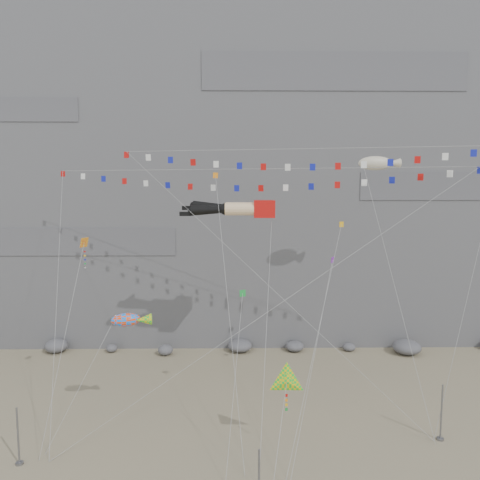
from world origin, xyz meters
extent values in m
plane|color=gray|center=(0.00, 0.00, 0.00)|extent=(120.00, 120.00, 0.00)
cube|color=slate|center=(0.00, 32.00, 25.00)|extent=(80.00, 28.00, 50.00)
cylinder|color=slate|center=(-14.56, -3.89, 1.92)|extent=(0.12, 0.12, 3.83)
cylinder|color=slate|center=(13.97, -1.33, 2.04)|extent=(0.12, 0.12, 4.08)
cube|color=#BD0E0B|center=(1.93, 7.18, 16.04)|extent=(1.86, 2.49, 1.43)
cylinder|color=beige|center=(-0.18, 6.56, 16.04)|extent=(2.46, 1.16, 1.05)
sphere|color=black|center=(-1.39, 6.61, 16.04)|extent=(0.97, 0.97, 0.97)
cone|color=black|center=(-2.82, 6.67, 15.96)|extent=(2.92, 1.00, 0.99)
cube|color=black|center=(-4.74, 6.75, 15.64)|extent=(0.95, 0.46, 0.35)
cylinder|color=beige|center=(-0.12, 7.98, 16.04)|extent=(2.46, 1.16, 1.05)
sphere|color=black|center=(-1.33, 8.04, 16.04)|extent=(0.97, 0.97, 0.97)
cone|color=black|center=(-2.76, 8.10, 16.18)|extent=(2.94, 1.00, 1.06)
cube|color=black|center=(-4.68, 8.18, 16.08)|extent=(0.95, 0.46, 0.35)
cylinder|color=gray|center=(1.33, -0.05, 8.05)|extent=(0.03, 0.03, 21.60)
cylinder|color=gray|center=(-6.04, 2.48, 9.75)|extent=(0.03, 0.03, 26.62)
cube|color=slate|center=(-12.74, -3.70, 0.05)|extent=(0.16, 0.16, 0.10)
cylinder|color=gray|center=(9.08, 2.10, 10.50)|extent=(0.03, 0.03, 23.79)
cube|color=slate|center=(13.42, -1.55, 0.05)|extent=(0.16, 0.16, 0.10)
cylinder|color=gray|center=(-12.80, -0.18, 6.84)|extent=(0.03, 0.03, 15.25)
cube|color=slate|center=(-13.45, -3.57, 0.05)|extent=(0.16, 0.16, 0.10)
cylinder|color=gray|center=(-10.87, -1.32, 4.22)|extent=(0.03, 0.03, 10.16)
cube|color=slate|center=(-13.33, -2.86, 0.05)|extent=(0.16, 0.16, 0.10)
cylinder|color=gray|center=(2.02, -6.00, 2.59)|extent=(0.03, 0.03, 7.93)
cylinder|color=gray|center=(12.65, 3.65, 10.02)|extent=(0.03, 0.03, 22.97)
cube|color=slate|center=(13.35, -2.00, 0.05)|extent=(0.16, 0.16, 0.10)
cylinder|color=gray|center=(-1.09, 0.50, 9.44)|extent=(0.03, 0.03, 22.32)
cube|color=slate|center=(-0.01, -5.43, 0.05)|extent=(0.16, 0.16, 0.10)
cylinder|color=gray|center=(5.08, -0.41, 5.99)|extent=(0.03, 0.03, 17.17)
cylinder|color=gray|center=(-0.60, -1.82, 4.92)|extent=(0.03, 0.03, 13.10)
cylinder|color=gray|center=(5.35, -0.05, 7.39)|extent=(0.03, 0.03, 21.00)
camera|label=1|loc=(-0.69, -32.54, 17.76)|focal=35.00mm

